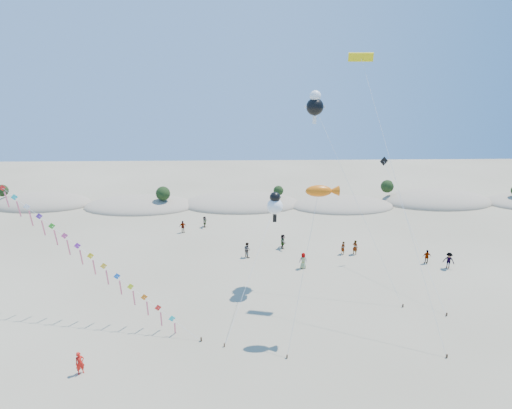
# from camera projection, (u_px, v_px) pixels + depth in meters

# --- Properties ---
(dune_ridge) EXTENTS (145.30, 11.49, 5.57)m
(dune_ridge) POSITION_uv_depth(u_px,v_px,m) (248.00, 204.00, 68.57)
(dune_ridge) COLOR gray
(dune_ridge) RESTS_ON ground
(kite_train) EXTENTS (27.65, 11.39, 17.66)m
(kite_train) POSITION_uv_depth(u_px,v_px,m) (35.00, 214.00, 36.89)
(kite_train) COLOR #3F2D1E
(kite_train) RESTS_ON ground
(fish_kite) EXTENTS (4.20, 4.78, 12.36)m
(fish_kite) POSITION_uv_depth(u_px,v_px,m) (322.00, 191.00, 32.78)
(fish_kite) COLOR #3F2D1E
(fish_kite) RESTS_ON ground
(cartoon_kite_low) EXTENTS (5.33, 10.42, 9.87)m
(cartoon_kite_low) POSITION_uv_depth(u_px,v_px,m) (275.00, 205.00, 40.24)
(cartoon_kite_low) COLOR #3F2D1E
(cartoon_kite_low) RESTS_ON ground
(cartoon_kite_high) EXTENTS (8.62, 8.79, 18.90)m
(cartoon_kite_high) POSITION_uv_depth(u_px,v_px,m) (315.00, 105.00, 41.16)
(cartoon_kite_high) COLOR #3F2D1E
(cartoon_kite_high) RESTS_ON ground
(parafoil_kite) EXTENTS (6.11, 12.74, 22.21)m
(parafoil_kite) POSITION_uv_depth(u_px,v_px,m) (363.00, 64.00, 37.09)
(parafoil_kite) COLOR #3F2D1E
(parafoil_kite) RESTS_ON ground
(dark_kite) EXTENTS (3.04, 13.27, 11.71)m
(dark_kite) POSITION_uv_depth(u_px,v_px,m) (399.00, 197.00, 44.29)
(dark_kite) COLOR #3F2D1E
(dark_kite) RESTS_ON ground
(flyer_foreground) EXTENTS (0.75, 0.72, 1.73)m
(flyer_foreground) POSITION_uv_depth(u_px,v_px,m) (80.00, 363.00, 30.40)
(flyer_foreground) COLOR red
(flyer_foreground) RESTS_ON ground
(beachgoers) EXTENTS (31.67, 14.84, 1.84)m
(beachgoers) POSITION_uv_depth(u_px,v_px,m) (305.00, 245.00, 50.67)
(beachgoers) COLOR slate
(beachgoers) RESTS_ON ground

